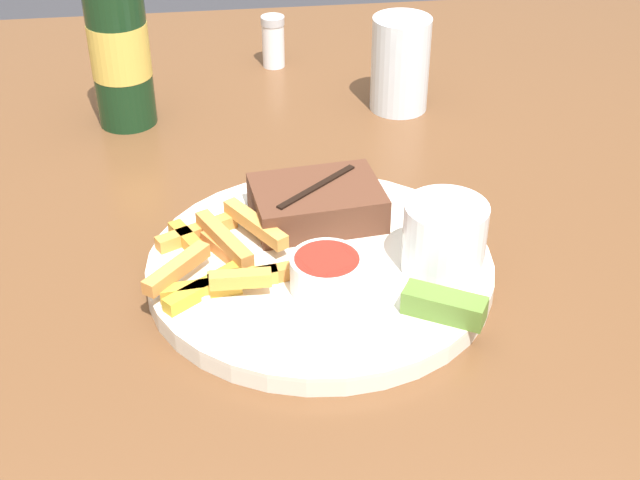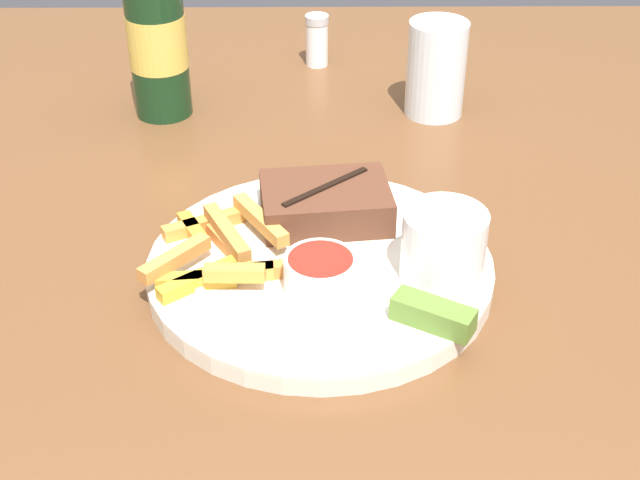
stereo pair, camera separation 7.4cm
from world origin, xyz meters
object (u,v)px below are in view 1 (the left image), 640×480
(dinner_plate, at_px, (320,268))
(drinking_glass, at_px, (400,64))
(pickle_spear, at_px, (444,305))
(fork_utensil, at_px, (236,284))
(coleslaw_cup, at_px, (445,234))
(dipping_sauce_cup, at_px, (327,272))
(steak_portion, at_px, (317,203))
(salt_shaker, at_px, (276,41))
(beer_bottle, at_px, (119,46))

(dinner_plate, height_order, drinking_glass, drinking_glass)
(pickle_spear, distance_m, fork_utensil, 0.17)
(dinner_plate, xyz_separation_m, drinking_glass, (0.13, 0.32, 0.04))
(dinner_plate, height_order, coleslaw_cup, coleslaw_cup)
(dipping_sauce_cup, bearing_deg, drinking_glass, 69.72)
(coleslaw_cup, distance_m, fork_utensil, 0.17)
(steak_portion, height_order, fork_utensil, steak_portion)
(dipping_sauce_cup, height_order, salt_shaker, salt_shaker)
(pickle_spear, xyz_separation_m, beer_bottle, (-0.26, 0.41, 0.06))
(pickle_spear, relative_size, salt_shaker, 1.02)
(steak_portion, xyz_separation_m, coleslaw_cup, (0.09, -0.09, 0.02))
(fork_utensil, xyz_separation_m, drinking_glass, (0.20, 0.34, 0.03))
(pickle_spear, bearing_deg, coleslaw_cup, 77.30)
(dipping_sauce_cup, relative_size, fork_utensil, 0.46)
(fork_utensil, distance_m, beer_bottle, 0.37)
(coleslaw_cup, distance_m, pickle_spear, 0.07)
(steak_portion, relative_size, fork_utensil, 0.94)
(dinner_plate, height_order, fork_utensil, fork_utensil)
(beer_bottle, distance_m, salt_shaker, 0.23)
(dinner_plate, distance_m, steak_portion, 0.07)
(beer_bottle, bearing_deg, fork_utensil, -73.26)
(steak_portion, distance_m, drinking_glass, 0.28)
(dinner_plate, relative_size, steak_portion, 2.41)
(pickle_spear, xyz_separation_m, salt_shaker, (-0.08, 0.54, 0.00))
(coleslaw_cup, height_order, beer_bottle, beer_bottle)
(fork_utensil, xyz_separation_m, salt_shaker, (0.08, 0.48, 0.01))
(dipping_sauce_cup, bearing_deg, fork_utensil, 168.64)
(salt_shaker, bearing_deg, dipping_sauce_cup, -90.35)
(fork_utensil, height_order, beer_bottle, beer_bottle)
(coleslaw_cup, bearing_deg, fork_utensil, -179.07)
(coleslaw_cup, bearing_deg, dinner_plate, 166.07)
(beer_bottle, bearing_deg, pickle_spear, -57.21)
(dipping_sauce_cup, bearing_deg, dinner_plate, 90.47)
(dipping_sauce_cup, relative_size, drinking_glass, 0.55)
(dipping_sauce_cup, bearing_deg, pickle_spear, -27.76)
(drinking_glass, bearing_deg, dinner_plate, -112.76)
(drinking_glass, bearing_deg, coleslaw_cup, -95.61)
(pickle_spear, height_order, drinking_glass, drinking_glass)
(dipping_sauce_cup, bearing_deg, beer_bottle, 116.05)
(dipping_sauce_cup, distance_m, pickle_spear, 0.10)
(dipping_sauce_cup, xyz_separation_m, salt_shaker, (0.00, 0.50, -0.00))
(dinner_plate, xyz_separation_m, coleslaw_cup, (0.10, -0.02, 0.04))
(coleslaw_cup, xyz_separation_m, salt_shaker, (-0.10, 0.48, -0.02))
(beer_bottle, bearing_deg, dinner_plate, -61.11)
(dipping_sauce_cup, height_order, beer_bottle, beer_bottle)
(coleslaw_cup, relative_size, fork_utensil, 0.53)
(dinner_plate, xyz_separation_m, steak_portion, (0.01, 0.06, 0.03))
(steak_portion, xyz_separation_m, fork_utensil, (-0.08, -0.09, -0.01))
(drinking_glass, bearing_deg, pickle_spear, -96.71)
(steak_portion, bearing_deg, beer_bottle, 125.51)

